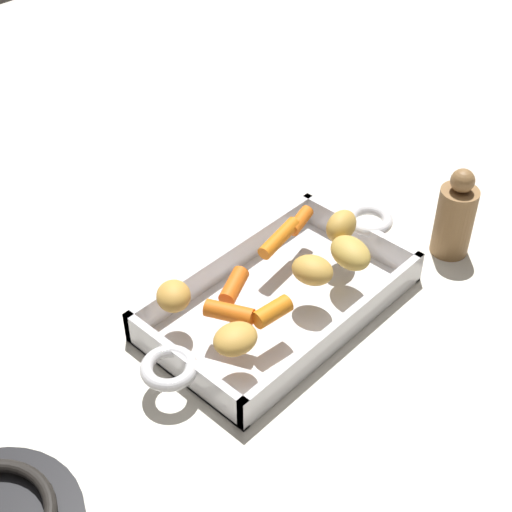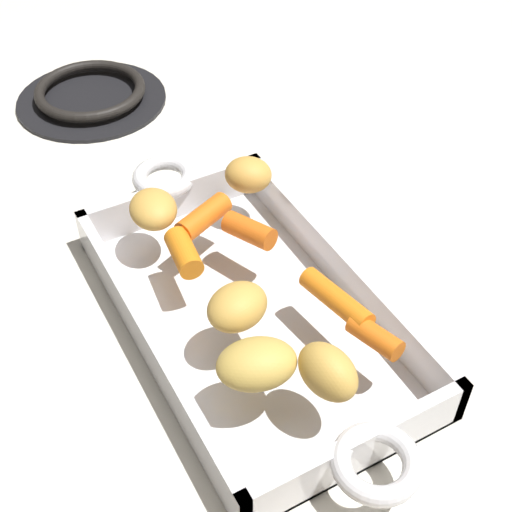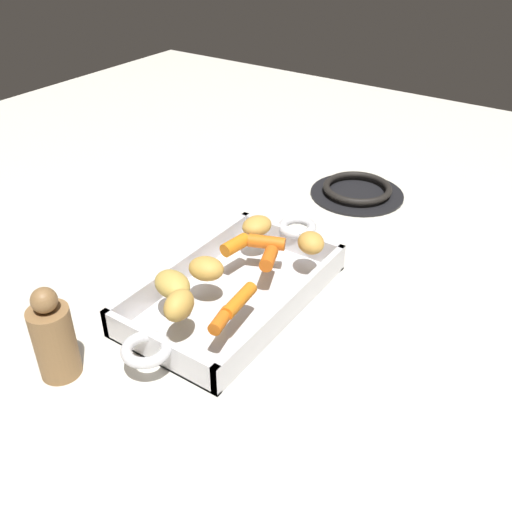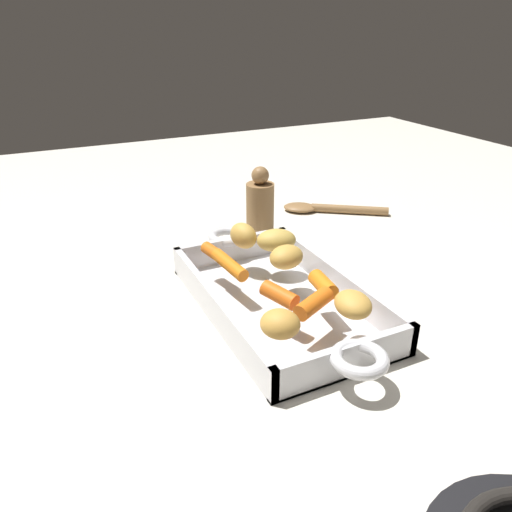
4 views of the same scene
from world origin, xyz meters
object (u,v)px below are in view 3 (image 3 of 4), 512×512
Objects in this scene: potato_golden_small at (206,269)px; potato_near_roast at (172,284)px; stove_burner_rear at (357,191)px; pepper_mill at (54,338)px; potato_halved at (311,243)px; potato_corner at (177,304)px; baby_carrot_long at (235,245)px; baby_carrot_northeast at (239,300)px; baby_carrot_southeast at (269,258)px; potato_golden_large at (257,226)px; baby_carrot_short at (266,242)px; roasting_dish at (234,291)px; baby_carrot_northwest at (221,320)px.

potato_near_roast is (0.06, -0.01, 0.00)m from potato_golden_small.
stove_burner_rear is 1.41× the size of pepper_mill.
potato_corner is at bearing -15.53° from potato_halved.
potato_near_roast is (0.14, -0.00, 0.01)m from baby_carrot_long.
baby_carrot_northeast is at bearing -3.91° from potato_halved.
potato_near_roast is at bearing -26.37° from baby_carrot_southeast.
potato_near_roast is (0.20, -0.00, 0.00)m from potato_golden_large.
baby_carrot_short is 0.12m from potato_golden_small.
baby_carrot_short is 0.80× the size of baby_carrot_northeast.
potato_corner is at bearing 14.53° from potato_golden_small.
baby_carrot_short is 1.17× the size of baby_carrot_southeast.
pepper_mill reaches higher than potato_golden_large.
potato_golden_small is (0.12, -0.02, 0.01)m from baby_carrot_short.
roasting_dish is 9.45× the size of potato_halved.
potato_halved is at bearing 11.81° from stove_burner_rear.
baby_carrot_southeast reaches higher than baby_carrot_long.
stove_burner_rear is at bearing 173.07° from potato_golden_large.
baby_carrot_southeast is 0.17m from potato_corner.
pepper_mill reaches higher than potato_corner.
potato_near_roast is at bearing -71.04° from baby_carrot_northeast.
potato_near_roast is (0.03, -0.09, 0.01)m from baby_carrot_northeast.
baby_carrot_northeast is 1.40× the size of potato_corner.
potato_golden_small is 0.17m from potato_halved.
baby_carrot_short is at bearing 164.87° from pepper_mill.
potato_corner is (0.20, -0.00, 0.01)m from baby_carrot_short.
baby_carrot_northeast is at bearing 43.00° from roasting_dish.
stove_burner_rear is (-0.47, -0.05, -0.05)m from baby_carrot_northeast.
potato_golden_small is (-0.07, -0.08, 0.01)m from baby_carrot_northwest.
potato_golden_small reaches higher than baby_carrot_short.
potato_halved is (-0.17, 0.01, 0.01)m from baby_carrot_northeast.
potato_golden_small is at bearing 6.28° from baby_carrot_long.
potato_near_roast is 0.33× the size of stove_burner_rear.
potato_golden_small reaches higher than potato_golden_large.
baby_carrot_northwest reaches higher than roasting_dish.
roasting_dish is 7.48× the size of baby_carrot_short.
baby_carrot_long is 1.03× the size of potato_halved.
baby_carrot_short is 0.05m from baby_carrot_southeast.
baby_carrot_southeast is 0.68× the size of baby_carrot_northeast.
baby_carrot_northwest is 0.05m from baby_carrot_northeast.
roasting_dish is 5.96× the size of baby_carrot_northeast.
roasting_dish is 0.10m from baby_carrot_short.
baby_carrot_short is 0.44× the size of pepper_mill.
potato_golden_large is at bearing 171.42° from pepper_mill.
potato_near_roast is (0.20, -0.10, 0.00)m from potato_halved.
potato_near_roast is (0.08, -0.04, 0.05)m from roasting_dish.
potato_golden_small is at bearing -43.22° from roasting_dish.
potato_corner is at bearing -73.85° from baby_carrot_northwest.
baby_carrot_short is at bearing -140.92° from baby_carrot_southeast.
potato_halved is at bearing 152.21° from roasting_dish.
potato_corner is 0.85× the size of potato_near_roast.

